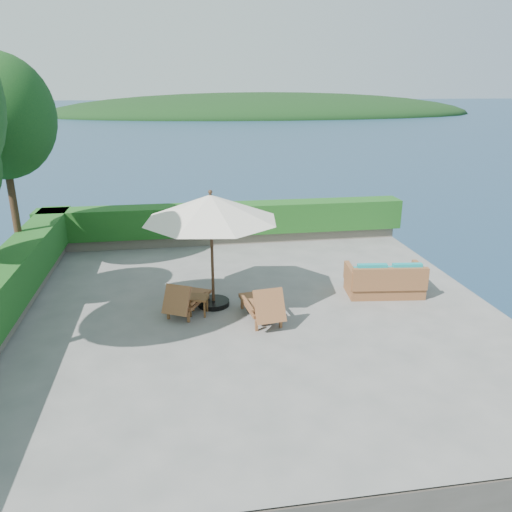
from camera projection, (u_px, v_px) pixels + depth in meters
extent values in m
plane|color=gray|center=(249.00, 310.00, 12.14)|extent=(12.00, 12.00, 0.00)
cube|color=#594F47|center=(249.00, 365.00, 12.64)|extent=(12.00, 12.00, 3.00)
plane|color=#162C45|center=(250.00, 414.00, 13.11)|extent=(600.00, 600.00, 0.00)
ellipsoid|color=black|center=(265.00, 114.00, 147.61)|extent=(126.00, 57.60, 12.60)
cube|color=gray|center=(226.00, 237.00, 17.31)|extent=(12.00, 0.60, 0.36)
cube|color=gray|center=(4.00, 319.00, 11.25)|extent=(0.60, 12.00, 0.36)
cube|color=#164012|center=(225.00, 219.00, 17.09)|extent=(12.40, 0.90, 1.00)
cylinder|color=#462D1B|center=(12.00, 196.00, 13.48)|extent=(0.20, 0.20, 4.68)
cylinder|color=black|center=(214.00, 303.00, 12.38)|extent=(0.95, 0.95, 0.12)
cylinder|color=#392314|center=(212.00, 252.00, 11.95)|extent=(0.09, 0.09, 2.80)
cone|color=beige|center=(211.00, 208.00, 11.59)|extent=(3.95, 3.95, 0.62)
sphere|color=#392314|center=(210.00, 192.00, 11.47)|extent=(0.12, 0.12, 0.10)
cube|color=brown|center=(168.00, 314.00, 11.63)|extent=(0.07, 0.07, 0.24)
cube|color=brown|center=(189.00, 317.00, 11.47)|extent=(0.07, 0.07, 0.24)
cube|color=brown|center=(189.00, 296.00, 12.63)|extent=(0.07, 0.07, 0.24)
cube|color=brown|center=(208.00, 299.00, 12.47)|extent=(0.07, 0.07, 0.24)
cube|color=brown|center=(190.00, 299.00, 12.08)|extent=(1.10, 1.35, 0.08)
cube|color=brown|center=(176.00, 300.00, 11.37)|extent=(0.72, 0.63, 0.65)
cube|color=brown|center=(175.00, 295.00, 11.96)|extent=(0.41, 0.73, 0.05)
cube|color=brown|center=(199.00, 298.00, 11.78)|extent=(0.41, 0.73, 0.05)
cube|color=brown|center=(256.00, 325.00, 11.06)|extent=(0.07, 0.07, 0.27)
cube|color=brown|center=(281.00, 322.00, 11.21)|extent=(0.07, 0.07, 0.27)
cube|color=brown|center=(242.00, 304.00, 12.16)|extent=(0.07, 0.07, 0.27)
cube|color=brown|center=(264.00, 301.00, 12.32)|extent=(0.07, 0.07, 0.27)
cube|color=brown|center=(259.00, 304.00, 11.72)|extent=(0.84, 1.40, 0.09)
cube|color=brown|center=(270.00, 306.00, 10.94)|extent=(0.72, 0.52, 0.71)
cube|color=brown|center=(248.00, 303.00, 11.39)|extent=(0.17, 0.87, 0.05)
cube|color=brown|center=(276.00, 300.00, 11.58)|extent=(0.17, 0.87, 0.05)
cube|color=brown|center=(190.00, 309.00, 11.69)|extent=(0.05, 0.05, 0.41)
cube|color=brown|center=(205.00, 310.00, 11.66)|extent=(0.05, 0.05, 0.41)
cube|color=brown|center=(193.00, 303.00, 12.01)|extent=(0.05, 0.05, 0.41)
cube|color=brown|center=(207.00, 304.00, 11.98)|extent=(0.05, 0.05, 0.41)
cube|color=brown|center=(199.00, 297.00, 11.76)|extent=(0.52, 0.52, 0.05)
cube|color=brown|center=(384.00, 286.00, 13.01)|extent=(2.01, 1.17, 0.42)
cube|color=brown|center=(390.00, 279.00, 12.47)|extent=(1.91, 0.37, 0.58)
cube|color=brown|center=(350.00, 275.00, 12.87)|extent=(0.24, 0.96, 0.48)
cube|color=brown|center=(419.00, 274.00, 12.94)|extent=(0.24, 0.96, 0.48)
cube|color=teal|center=(367.00, 275.00, 12.94)|extent=(0.91, 0.85, 0.19)
cube|color=teal|center=(401.00, 274.00, 12.98)|extent=(0.91, 0.85, 0.19)
cube|color=teal|center=(372.00, 271.00, 12.49)|extent=(0.75, 0.23, 0.38)
cube|color=teal|center=(407.00, 271.00, 12.53)|extent=(0.75, 0.23, 0.38)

